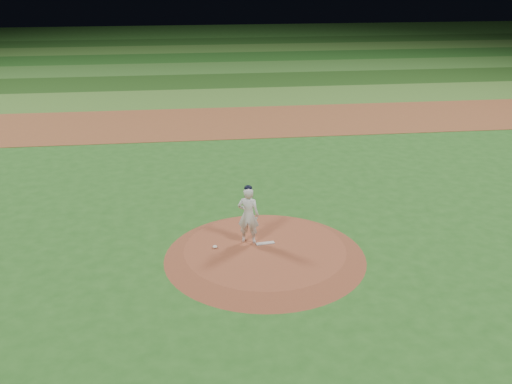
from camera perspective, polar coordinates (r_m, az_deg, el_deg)
name	(u,v)px	position (r m, az deg, el deg)	size (l,w,h in m)	color
ground	(265,257)	(15.70, 0.90, -6.47)	(120.00, 120.00, 0.00)	#265E1E
infield_dirt_band	(227,122)	(28.71, -2.95, 7.00)	(70.00, 6.00, 0.02)	brown
outfield_stripe_0	(220,98)	(34.04, -3.65, 9.40)	(70.00, 5.00, 0.02)	#417129
outfield_stripe_1	(215,81)	(38.92, -4.13, 11.02)	(70.00, 5.00, 0.02)	#1D4215
outfield_stripe_2	(211,68)	(43.83, -4.50, 12.27)	(70.00, 5.00, 0.02)	#326524
outfield_stripe_3	(208,57)	(48.76, -4.80, 13.27)	(70.00, 5.00, 0.02)	#1C4C18
outfield_stripe_4	(206,49)	(53.70, -5.05, 14.09)	(70.00, 5.00, 0.02)	#366725
outfield_stripe_5	(204,41)	(58.65, -5.26, 14.76)	(70.00, 5.00, 0.02)	#1C4817
pitchers_mound	(265,252)	(15.64, 0.90, -6.07)	(5.50, 5.50, 0.25)	brown
pitching_rubber	(265,243)	(15.83, 0.93, -5.14)	(0.52, 0.13, 0.03)	silver
rosin_bag	(215,247)	(15.63, -4.13, -5.48)	(0.13, 0.13, 0.07)	silver
pitcher_on_mound	(248,215)	(15.57, -0.77, -2.27)	(0.69, 0.56, 1.69)	white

